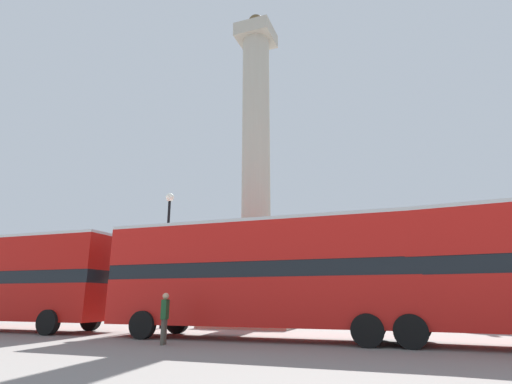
{
  "coord_description": "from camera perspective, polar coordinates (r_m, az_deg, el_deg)",
  "views": [
    {
      "loc": [
        7.88,
        -20.81,
        1.45
      ],
      "look_at": [
        0.0,
        0.0,
        7.38
      ],
      "focal_mm": 28.0,
      "sensor_mm": 36.0,
      "label": 1
    }
  ],
  "objects": [
    {
      "name": "equestrian_statue",
      "position": [
        24.39,
        26.86,
        -12.69
      ],
      "size": [
        4.0,
        3.73,
        6.01
      ],
      "rotation": [
        0.0,
        0.0,
        -0.58
      ],
      "color": "#A39E8E",
      "rests_on": "ground_plane"
    },
    {
      "name": "bus_b",
      "position": [
        15.33,
        0.09,
        -11.54
      ],
      "size": [
        11.5,
        3.11,
        4.25
      ],
      "rotation": [
        0.0,
        0.0,
        0.03
      ],
      "color": "red",
      "rests_on": "ground_plane"
    },
    {
      "name": "street_lamp",
      "position": [
        21.45,
        -12.59,
        -7.63
      ],
      "size": [
        0.45,
        0.45,
        6.92
      ],
      "color": "black",
      "rests_on": "ground_plane"
    },
    {
      "name": "monument_column",
      "position": [
        22.88,
        0.0,
        -1.45
      ],
      "size": [
        4.79,
        4.79,
        19.31
      ],
      "color": "#A39E8E",
      "rests_on": "ground_plane"
    },
    {
      "name": "ground_plane",
      "position": [
        22.3,
        0.0,
        -18.64
      ],
      "size": [
        200.0,
        200.0,
        0.0
      ],
      "primitive_type": "plane",
      "color": "gray"
    },
    {
      "name": "bus_c",
      "position": [
        22.65,
        -31.7,
        -10.48
      ],
      "size": [
        11.16,
        3.1,
        4.24
      ],
      "rotation": [
        0.0,
        0.0,
        0.04
      ],
      "color": "#B7140F",
      "rests_on": "ground_plane"
    },
    {
      "name": "pedestrian_near_lamp",
      "position": [
        13.95,
        -12.92,
        -16.87
      ],
      "size": [
        0.29,
        0.46,
        1.62
      ],
      "rotation": [
        0.0,
        0.0,
        1.89
      ],
      "color": "#4C473D",
      "rests_on": "ground_plane"
    }
  ]
}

